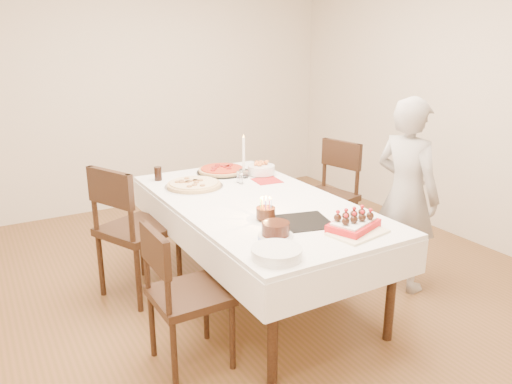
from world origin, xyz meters
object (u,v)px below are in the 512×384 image
chair_left_dessert (190,295)px  cola_glass (158,174)px  dining_table (256,249)px  chair_left_savory (138,229)px  chair_right_savory (325,198)px  strawberry_box (353,224)px  person (406,195)px  birthday_cake (266,208)px  taper_candle (244,156)px  pasta_bowl (261,170)px  pizza_pepperoni (222,170)px  pizza_white (194,185)px  layer_cake (276,229)px

chair_left_dessert → cola_glass: chair_left_dessert is taller
cola_glass → dining_table: bearing=-63.7°
dining_table → chair_left_savory: size_ratio=2.09×
chair_right_savory → strawberry_box: size_ratio=3.12×
person → cola_glass: size_ratio=13.09×
chair_left_dessert → cola_glass: bearing=-103.5°
dining_table → birthday_cake: (-0.14, -0.36, 0.45)m
chair_left_savory → taper_candle: size_ratio=2.80×
chair_left_savory → pasta_bowl: chair_left_savory is taller
chair_left_savory → pizza_pepperoni: chair_left_savory is taller
pizza_white → pizza_pepperoni: bearing=36.5°
chair_left_dessert → birthday_cake: (0.61, 0.16, 0.38)m
birthday_cake → cola_glass: bearing=103.1°
chair_left_dessert → chair_right_savory: bearing=-151.4°
person → pizza_white: size_ratio=3.23×
pasta_bowl → cola_glass: (-0.82, 0.27, 0.01)m
chair_right_savory → pizza_white: bearing=162.2°
person → pizza_white: 1.62m
layer_cake → pizza_white: bearing=90.9°
pizza_white → pasta_bowl: 0.65m
pizza_pepperoni → strawberry_box: (0.09, -1.61, 0.02)m
strawberry_box → chair_right_savory: bearing=58.9°
pasta_bowl → taper_candle: (-0.17, -0.00, 0.14)m
pizza_white → cola_glass: size_ratio=4.05×
chair_left_dessert → strawberry_box: bearing=164.2°
dining_table → pizza_white: (-0.25, 0.53, 0.40)m
chair_left_dessert → pizza_pepperoni: chair_left_dessert is taller
dining_table → strawberry_box: 0.92m
dining_table → cola_glass: 1.06m
pasta_bowl → strawberry_box: size_ratio=0.72×
pizza_pepperoni → strawberry_box: strawberry_box is taller
pasta_bowl → person: bearing=-56.6°
pizza_white → birthday_cake: birthday_cake is taller
chair_left_savory → chair_left_dessert: size_ratio=1.14×
chair_left_dessert → cola_glass: (0.32, 1.39, 0.36)m
layer_cake → person: bearing=9.3°
taper_candle → cola_glass: 0.72m
strawberry_box → dining_table: bearing=106.0°
chair_left_savory → birthday_cake: (0.60, -0.84, 0.32)m
pasta_bowl → layer_cake: 1.38m
person → layer_cake: person is taller
birthday_cake → strawberry_box: bearing=-49.3°
pizza_white → birthday_cake: (0.11, -0.90, 0.06)m
chair_left_savory → birthday_cake: 1.08m
chair_left_savory → cola_glass: chair_left_savory is taller
chair_left_dessert → cola_glass: 1.47m
chair_left_savory → pasta_bowl: size_ratio=4.47×
dining_table → strawberry_box: bearing=-74.0°
chair_left_dessert → strawberry_box: size_ratio=2.82×
person → pasta_bowl: person is taller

